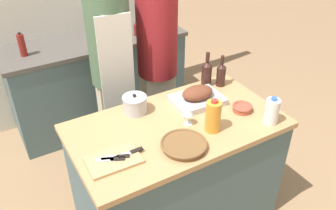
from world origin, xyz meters
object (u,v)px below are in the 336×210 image
Objects in this scene: condiment_bottle_tall at (137,30)px; wine_bottle_green at (207,73)px; knife_paring at (116,157)px; wine_glass_left at (188,112)px; person_cook_aproned at (112,66)px; juice_jug at (213,116)px; condiment_bottle_short at (22,45)px; stock_pot at (135,104)px; person_cook_guest at (157,59)px; mixing_bowl at (242,108)px; knife_bread at (111,159)px; knife_chef at (128,154)px; roasting_pan at (197,97)px; stand_mixer at (101,24)px; wicker_basket at (184,145)px; cutting_board at (114,160)px; milk_jug at (272,111)px; wine_bottle_dark at (221,74)px.

wine_bottle_green is at bearing -87.12° from condiment_bottle_tall.
knife_paring is 1.23× the size of condiment_bottle_tall.
person_cook_aproned reaches higher than wine_glass_left.
juice_jug is 1.06× the size of condiment_bottle_short.
stock_pot reaches higher than wine_glass_left.
condiment_bottle_tall is 1.06m from condiment_bottle_short.
wine_bottle_green is at bearing 41.91° from wine_glass_left.
mixing_bowl is at bearing -71.47° from person_cook_guest.
knife_paring is at bearing -105.13° from person_cook_aproned.
stock_pot is 1.22× the size of mixing_bowl.
wine_glass_left is 0.80× the size of knife_bread.
person_cook_guest is at bearing 1.55° from person_cook_aproned.
condiment_bottle_tall is at bearing 86.58° from person_cook_guest.
condiment_bottle_tall reaches higher than knife_chef.
knife_paring is at bearing -128.36° from stock_pot.
mixing_bowl is 1.08m from person_cook_aproned.
person_cook_guest reaches higher than roasting_pan.
person_cook_guest is at bearing 74.63° from wine_glass_left.
knife_chef and knife_bread have the same top height.
wine_glass_left is at bearing -91.32° from stand_mixer.
knife_paring is at bearing -120.05° from condiment_bottle_tall.
mixing_bowl reaches higher than wicker_basket.
stock_pot is at bearing 127.74° from juice_jug.
wicker_basket is 0.42m from cutting_board.
wine_bottle_dark is at bearing 88.21° from milk_jug.
condiment_bottle_tall reaches higher than mixing_bowl.
person_cook_guest is at bearing -36.90° from condiment_bottle_short.
stand_mixer is at bearing 92.08° from juice_jug.
stand_mixer is at bearing 103.35° from milk_jug.
roasting_pan is 0.72m from knife_chef.
wine_glass_left is at bearing 151.39° from milk_jug.
milk_jug reaches higher than stock_pot.
milk_jug is 0.91× the size of condiment_bottle_short.
roasting_pan is 0.77m from person_cook_aproned.
condiment_bottle_tall is at bearing 63.15° from stock_pot.
condiment_bottle_tall reaches higher than wicker_basket.
wine_glass_left is 0.87m from person_cook_aproned.
cutting_board is 1.50× the size of knife_chef.
knife_bread is at bearing -178.42° from mixing_bowl.
wine_glass_left is at bearing 50.95° from wicker_basket.
wine_bottle_dark reaches higher than knife_bread.
wicker_basket is at bearing -129.05° from wine_glass_left.
stock_pot is 0.67× the size of wine_bottle_dark.
milk_jug is (0.28, -0.44, 0.04)m from roasting_pan.
stock_pot is 0.81× the size of knife_chef.
knife_chef is at bearing 175.95° from juice_jug.
person_cook_aproned is (-0.51, -0.59, -0.00)m from condiment_bottle_tall.
wine_bottle_dark is at bearing -55.94° from person_cook_guest.
condiment_bottle_short reaches higher than stock_pot.
knife_bread is 1.21m from person_cook_guest.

